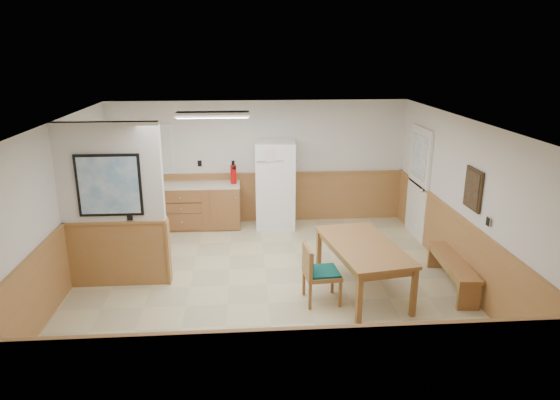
{
  "coord_description": "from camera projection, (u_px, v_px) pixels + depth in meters",
  "views": [
    {
      "loc": [
        -0.31,
        -6.96,
        3.5
      ],
      "look_at": [
        0.24,
        0.4,
        1.23
      ],
      "focal_mm": 32.0,
      "sensor_mm": 36.0,
      "label": 1
    }
  ],
  "objects": [
    {
      "name": "ground",
      "position": [
        267.0,
        284.0,
        7.69
      ],
      "size": [
        6.0,
        6.0,
        0.0
      ],
      "primitive_type": "plane",
      "color": "tan",
      "rests_on": "ground"
    },
    {
      "name": "ceiling",
      "position": [
        265.0,
        122.0,
        6.95
      ],
      "size": [
        6.0,
        6.0,
        0.02
      ],
      "primitive_type": "cube",
      "color": "white",
      "rests_on": "back_wall"
    },
    {
      "name": "back_wall",
      "position": [
        259.0,
        162.0,
        10.18
      ],
      "size": [
        6.0,
        0.02,
        2.5
      ],
      "primitive_type": "cube",
      "color": "silver",
      "rests_on": "ground"
    },
    {
      "name": "right_wall",
      "position": [
        464.0,
        203.0,
        7.53
      ],
      "size": [
        0.02,
        6.0,
        2.5
      ],
      "primitive_type": "cube",
      "color": "silver",
      "rests_on": "ground"
    },
    {
      "name": "left_wall",
      "position": [
        56.0,
        212.0,
        7.11
      ],
      "size": [
        0.02,
        6.0,
        2.5
      ],
      "primitive_type": "cube",
      "color": "silver",
      "rests_on": "ground"
    },
    {
      "name": "wainscot_back",
      "position": [
        259.0,
        198.0,
        10.38
      ],
      "size": [
        6.0,
        0.04,
        1.0
      ],
      "primitive_type": "cube",
      "color": "#A27141",
      "rests_on": "ground"
    },
    {
      "name": "wainscot_right",
      "position": [
        458.0,
        249.0,
        7.75
      ],
      "size": [
        0.04,
        6.0,
        1.0
      ],
      "primitive_type": "cube",
      "color": "#A27141",
      "rests_on": "ground"
    },
    {
      "name": "wainscot_left",
      "position": [
        64.0,
        260.0,
        7.33
      ],
      "size": [
        0.04,
        6.0,
        1.0
      ],
      "primitive_type": "cube",
      "color": "#A27141",
      "rests_on": "ground"
    },
    {
      "name": "partition_wall",
      "position": [
        113.0,
        208.0,
        7.35
      ],
      "size": [
        1.5,
        0.2,
        2.5
      ],
      "color": "silver",
      "rests_on": "ground"
    },
    {
      "name": "kitchen_counter",
      "position": [
        200.0,
        205.0,
        10.02
      ],
      "size": [
        2.2,
        0.61,
        1.0
      ],
      "color": "brown",
      "rests_on": "ground"
    },
    {
      "name": "exterior_door",
      "position": [
        418.0,
        183.0,
        9.4
      ],
      "size": [
        0.07,
        1.02,
        2.15
      ],
      "color": "white",
      "rests_on": "ground"
    },
    {
      "name": "kitchen_window",
      "position": [
        153.0,
        150.0,
        9.92
      ],
      "size": [
        0.8,
        0.04,
        1.0
      ],
      "color": "white",
      "rests_on": "back_wall"
    },
    {
      "name": "wall_painting",
      "position": [
        473.0,
        189.0,
        7.16
      ],
      "size": [
        0.04,
        0.5,
        0.6
      ],
      "color": "#332414",
      "rests_on": "right_wall"
    },
    {
      "name": "fluorescent_fixture",
      "position": [
        213.0,
        115.0,
        8.15
      ],
      "size": [
        1.2,
        0.3,
        0.09
      ],
      "color": "white",
      "rests_on": "ceiling"
    },
    {
      "name": "refrigerator",
      "position": [
        276.0,
        185.0,
        9.96
      ],
      "size": [
        0.81,
        0.75,
        1.75
      ],
      "rotation": [
        0.0,
        0.0,
        -0.07
      ],
      "color": "white",
      "rests_on": "ground"
    },
    {
      "name": "dining_table",
      "position": [
        363.0,
        250.0,
        7.28
      ],
      "size": [
        1.19,
        1.93,
        0.75
      ],
      "rotation": [
        0.0,
        0.0,
        0.17
      ],
      "color": "brown",
      "rests_on": "ground"
    },
    {
      "name": "dining_bench",
      "position": [
        453.0,
        266.0,
        7.51
      ],
      "size": [
        0.43,
        1.53,
        0.45
      ],
      "rotation": [
        0.0,
        0.0,
        -0.07
      ],
      "color": "brown",
      "rests_on": "ground"
    },
    {
      "name": "dining_chair",
      "position": [
        316.0,
        270.0,
        7.03
      ],
      "size": [
        0.72,
        0.53,
        0.85
      ],
      "rotation": [
        0.0,
        0.0,
        0.08
      ],
      "color": "brown",
      "rests_on": "ground"
    },
    {
      "name": "fire_extinguisher",
      "position": [
        233.0,
        174.0,
        9.87
      ],
      "size": [
        0.15,
        0.15,
        0.46
      ],
      "rotation": [
        0.0,
        0.0,
        -0.35
      ],
      "color": "#BF0A0C",
      "rests_on": "kitchen_counter"
    },
    {
      "name": "soap_bottle",
      "position": [
        142.0,
        180.0,
        9.73
      ],
      "size": [
        0.1,
        0.1,
        0.24
      ],
      "primitive_type": "cylinder",
      "rotation": [
        0.0,
        0.0,
        0.33
      ],
      "color": "#18873D",
      "rests_on": "kitchen_counter"
    }
  ]
}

